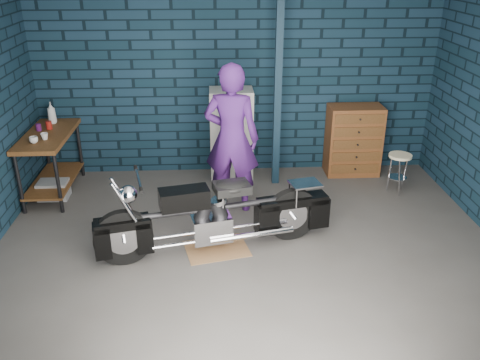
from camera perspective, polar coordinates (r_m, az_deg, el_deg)
The scene contains 16 objects.
ground at distance 6.01m, azimuth 0.88°, elevation -8.08°, with size 6.00×6.00×0.00m, color #4C4946.
room_walls at distance 5.78m, azimuth 0.62°, elevation 11.15°, with size 6.02×5.01×2.71m.
support_post at distance 7.31m, azimuth 4.25°, elevation 9.45°, with size 0.10×0.10×2.70m, color #102333.
workbench at distance 7.70m, azimuth -20.36°, elevation 1.71°, with size 0.60×1.40×0.91m, color brown.
drip_mat at distance 6.07m, azimuth -2.62°, elevation -7.70°, with size 0.72×0.54×0.01m, color #8D613D.
motorcycle at distance 5.81m, azimuth -2.72°, elevation -3.40°, with size 2.35×0.64×1.04m, color black, non-canonical shape.
person at distance 6.62m, azimuth -0.95°, elevation 4.67°, with size 0.72×0.48×1.98m, color #4A1D6F.
storage_bin at distance 7.67m, azimuth -20.21°, elevation -1.03°, with size 0.41×0.29×0.25m, color gray.
locker at distance 7.72m, azimuth -0.97°, elevation 5.18°, with size 0.64×0.46×1.37m, color beige.
tool_chest at distance 8.06m, azimuth 12.64°, elevation 4.33°, with size 0.81×0.45×1.09m, color brown.
shop_stool at distance 7.65m, azimuth 17.31°, elevation 0.69°, with size 0.32×0.32×0.59m, color beige, non-canonical shape.
cup_a at distance 7.22m, azimuth -22.16°, elevation 4.19°, with size 0.11×0.11×0.09m, color beige.
cup_b at distance 7.30m, azimuth -21.09°, elevation 4.60°, with size 0.10×0.10×0.09m, color beige.
mug_purple at distance 7.70m, azimuth -21.69°, elevation 5.53°, with size 0.07×0.07×0.10m, color #52165B.
mug_red at distance 7.72m, azimuth -20.66°, elevation 5.79°, with size 0.08×0.08×0.12m, color maroon.
bottle at distance 7.95m, azimuth -20.41°, elevation 7.09°, with size 0.12×0.12×0.32m, color gray.
Camera 1 is at (-0.37, -5.06, 3.22)m, focal length 38.00 mm.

